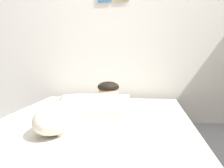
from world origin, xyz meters
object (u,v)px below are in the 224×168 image
(bed, at_px, (95,138))
(dog, at_px, (57,116))
(person_lying, at_px, (102,107))
(cell_phone, at_px, (76,128))
(pillow, at_px, (80,100))
(coffee_cup, at_px, (127,104))

(bed, xyz_separation_m, dog, (-0.19, -0.36, 0.26))
(person_lying, bearing_deg, cell_phone, -116.55)
(person_lying, relative_size, dog, 1.60)
(bed, distance_m, person_lying, 0.27)
(pillow, xyz_separation_m, person_lying, (0.33, -0.58, 0.05))
(coffee_cup, height_order, cell_phone, coffee_cup)
(bed, height_order, person_lying, person_lying)
(pillow, distance_m, coffee_cup, 0.50)
(pillow, distance_m, person_lying, 0.66)
(dog, bearing_deg, pillow, 94.96)
(bed, distance_m, cell_phone, 0.35)
(dog, bearing_deg, coffee_cup, 62.84)
(bed, xyz_separation_m, cell_phone, (-0.07, -0.30, 0.16))
(bed, bearing_deg, person_lying, -22.18)
(person_lying, xyz_separation_m, coffee_cup, (0.16, 0.47, -0.07))
(coffee_cup, distance_m, cell_phone, 0.80)
(bed, relative_size, cell_phone, 14.79)
(person_lying, xyz_separation_m, dog, (-0.25, -0.33, -0.00))
(dog, distance_m, coffee_cup, 0.90)
(pillow, relative_size, person_lying, 0.57)
(bed, relative_size, person_lying, 2.25)
(bed, xyz_separation_m, pillow, (-0.26, 0.55, 0.21))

